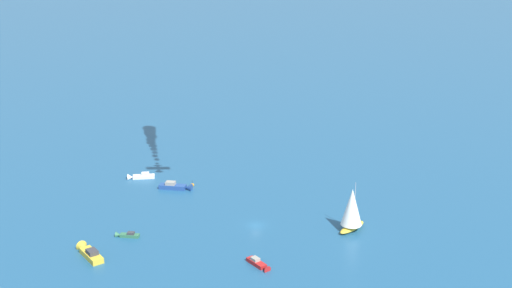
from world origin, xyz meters
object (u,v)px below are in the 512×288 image
object	(u,v)px
motorboat_far_port	(177,187)
motorboat_trailing	(89,253)
motorboat_offshore	(140,176)
motorboat_near_centre	(126,235)
motorboat_inshore	(259,264)
marker_buoy	(192,185)
sailboat_far_stbd	(352,209)

from	to	relation	value
motorboat_far_port	motorboat_trailing	world-z (taller)	motorboat_trailing
motorboat_far_port	motorboat_offshore	world-z (taller)	motorboat_far_port
motorboat_near_centre	motorboat_inshore	distance (m)	36.62
motorboat_far_port	marker_buoy	distance (m)	4.99
marker_buoy	motorboat_near_centre	bearing A→B (deg)	95.65
motorboat_near_centre	sailboat_far_stbd	distance (m)	57.32
motorboat_inshore	marker_buoy	xyz separation A→B (m)	(40.33, -36.88, -0.16)
motorboat_inshore	motorboat_offshore	size ratio (longest dim) A/B	0.86
motorboat_near_centre	motorboat_inshore	size ratio (longest dim) A/B	0.87
sailboat_far_stbd	marker_buoy	world-z (taller)	sailboat_far_stbd
sailboat_far_stbd	motorboat_inshore	size ratio (longest dim) A/B	1.80
motorboat_offshore	motorboat_trailing	world-z (taller)	motorboat_trailing
motorboat_inshore	motorboat_offshore	bearing A→B (deg)	-31.14
sailboat_far_stbd	motorboat_inshore	world-z (taller)	sailboat_far_stbd
motorboat_far_port	motorboat_inshore	world-z (taller)	motorboat_far_port
sailboat_far_stbd	motorboat_trailing	xyz separation A→B (m)	(51.11, 40.52, -5.00)
motorboat_far_port	motorboat_inshore	distance (m)	54.26
motorboat_trailing	marker_buoy	xyz separation A→B (m)	(2.13, -49.73, -0.42)
motorboat_near_centre	motorboat_offshore	world-z (taller)	motorboat_offshore
motorboat_inshore	motorboat_far_port	bearing A→B (deg)	-37.22
motorboat_offshore	motorboat_near_centre	bearing A→B (deg)	121.47
motorboat_near_centre	motorboat_far_port	distance (m)	34.16
motorboat_near_centre	sailboat_far_stbd	world-z (taller)	sailboat_far_stbd
motorboat_near_centre	marker_buoy	bearing A→B (deg)	-84.35
motorboat_offshore	motorboat_trailing	bearing A→B (deg)	113.05
motorboat_far_port	motorboat_inshore	size ratio (longest dim) A/B	1.46
sailboat_far_stbd	motorboat_inshore	distance (m)	30.99
sailboat_far_stbd	motorboat_trailing	world-z (taller)	sailboat_far_stbd
motorboat_near_centre	marker_buoy	world-z (taller)	marker_buoy
motorboat_inshore	marker_buoy	size ratio (longest dim) A/B	3.38
motorboat_near_centre	marker_buoy	xyz separation A→B (m)	(3.71, -37.57, -0.08)
motorboat_offshore	sailboat_far_stbd	bearing A→B (deg)	173.76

